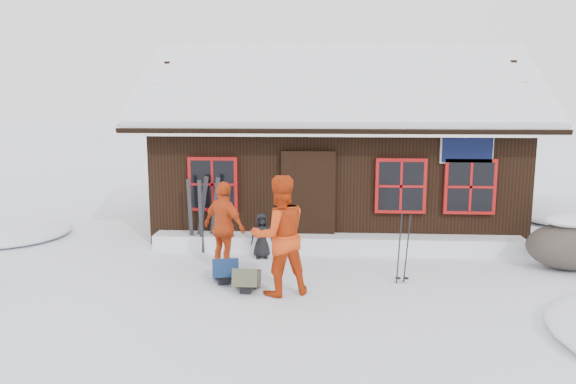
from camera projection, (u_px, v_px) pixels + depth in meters
name	position (u px, v px, depth m)	size (l,w,h in m)	color
ground	(251.00, 285.00, 9.52)	(120.00, 120.00, 0.00)	white
mountain_hut	(335.00, 160.00, 14.06)	(8.90, 6.09, 4.42)	black
snow_drift	(337.00, 243.00, 11.61)	(7.60, 0.60, 0.35)	white
snow_mounds	(345.00, 256.00, 11.25)	(20.60, 13.20, 0.48)	white
skier_orange_left	(279.00, 235.00, 8.97)	(0.95, 0.74, 1.95)	red
skier_orange_right	(224.00, 227.00, 10.14)	(0.98, 0.41, 1.67)	#CE4215
skier_crouched	(262.00, 236.00, 11.07)	(0.44, 0.29, 0.91)	black
boulder	(570.00, 245.00, 10.37)	(1.56, 1.17, 0.91)	#473F38
ski_pair_mid	(196.00, 217.00, 11.47)	(0.37, 0.17, 1.55)	black
ski_pair_right	(208.00, 214.00, 11.63)	(0.57, 0.13, 1.59)	black
ski_poles	(403.00, 250.00, 9.57)	(0.22, 0.11, 1.24)	black
backpack_blue	(225.00, 273.00, 9.69)	(0.44, 0.58, 0.32)	#11254B
backpack_olive	(247.00, 282.00, 9.24)	(0.41, 0.54, 0.29)	#484833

